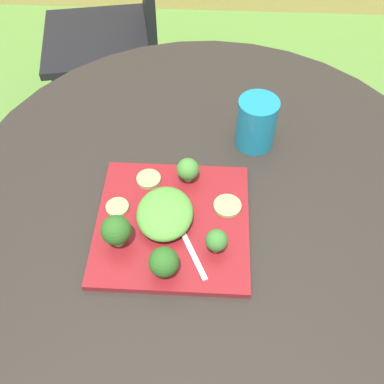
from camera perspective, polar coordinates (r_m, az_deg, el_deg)
The scene contains 14 objects.
ground_plane at distance 1.59m, azimuth 1.42°, elevation -16.01°, with size 12.00×12.00×0.00m, color #568438.
patio_table at distance 1.13m, azimuth 1.93°, elevation -5.97°, with size 1.06×1.06×0.73m.
patio_chair at distance 1.89m, azimuth -8.93°, elevation 20.91°, with size 0.52×0.52×0.90m.
salad_plate at distance 0.89m, azimuth -2.44°, elevation -3.93°, with size 0.30×0.30×0.01m, color maroon.
drinking_glass at distance 1.02m, azimuth 8.00°, elevation 8.27°, with size 0.09×0.09×0.12m.
fork at distance 0.86m, azimuth -0.81°, elevation -5.88°, with size 0.08×0.15×0.00m.
lettuce_mound at distance 0.87m, azimuth -3.41°, elevation -2.67°, with size 0.11×0.13×0.04m, color #519338.
broccoli_floret_0 at distance 0.84m, azimuth -9.46°, elevation -4.76°, with size 0.06×0.06×0.07m.
broccoli_floret_1 at distance 0.83m, azimuth 3.08°, elevation -6.07°, with size 0.04×0.04×0.05m.
broccoli_floret_2 at distance 0.93m, azimuth -0.52°, elevation 2.78°, with size 0.05×0.05×0.06m.
broccoli_floret_3 at distance 0.80m, azimuth -3.55°, elevation -8.73°, with size 0.05×0.05×0.06m.
cucumber_slice_0 at distance 0.95m, azimuth -5.43°, elevation 1.61°, with size 0.05×0.05×0.01m, color #8EB766.
cucumber_slice_1 at distance 0.91m, azimuth 4.44°, elevation -1.73°, with size 0.06×0.06×0.01m, color #8EB766.
cucumber_slice_2 at distance 0.91m, azimuth -9.30°, elevation -1.88°, with size 0.05×0.05×0.01m, color #8EB766.
Camera 1 is at (-0.01, -0.61, 1.46)m, focal length 42.74 mm.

